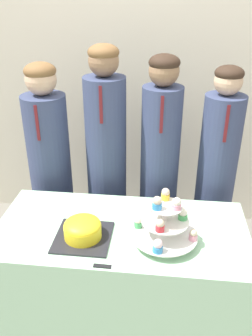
{
  "coord_description": "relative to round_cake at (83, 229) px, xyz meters",
  "views": [
    {
      "loc": [
        0.2,
        -1.18,
        1.87
      ],
      "look_at": [
        0.02,
        0.35,
        1.08
      ],
      "focal_mm": 38.0,
      "sensor_mm": 36.0,
      "label": 1
    }
  ],
  "objects": [
    {
      "name": "student_1",
      "position": [
        0.01,
        0.67,
        -0.03
      ],
      "size": [
        0.26,
        0.26,
        1.58
      ],
      "color": "#384266",
      "rests_on": "ground_plane"
    },
    {
      "name": "cake_knife",
      "position": [
        0.18,
        -0.19,
        -0.05
      ],
      "size": [
        0.28,
        0.02,
        0.01
      ],
      "rotation": [
        0.0,
        0.0,
        -0.02
      ],
      "color": "silver",
      "rests_on": "table"
    },
    {
      "name": "student_3",
      "position": [
        0.72,
        0.67,
        -0.08
      ],
      "size": [
        0.24,
        0.25,
        1.48
      ],
      "color": "#384266",
      "rests_on": "ground_plane"
    },
    {
      "name": "cupcake_stand",
      "position": [
        0.4,
        0.02,
        0.07
      ],
      "size": [
        0.33,
        0.33,
        0.28
      ],
      "color": "silver",
      "rests_on": "table"
    },
    {
      "name": "wall_back",
      "position": [
        0.18,
        1.37,
        0.56
      ],
      "size": [
        9.0,
        0.06,
        2.7
      ],
      "color": "beige",
      "rests_on": "ground_plane"
    },
    {
      "name": "student_2",
      "position": [
        0.36,
        0.67,
        -0.04
      ],
      "size": [
        0.25,
        0.25,
        1.53
      ],
      "color": "#384266",
      "rests_on": "ground_plane"
    },
    {
      "name": "round_cake",
      "position": [
        0.0,
        0.0,
        0.0
      ],
      "size": [
        0.28,
        0.28,
        0.11
      ],
      "color": "#232328",
      "rests_on": "table"
    },
    {
      "name": "student_0",
      "position": [
        -0.37,
        0.67,
        -0.08
      ],
      "size": [
        0.28,
        0.28,
        1.47
      ],
      "color": "#384266",
      "rests_on": "ground_plane"
    },
    {
      "name": "table",
      "position": [
        0.18,
        0.1,
        -0.42
      ],
      "size": [
        1.32,
        0.64,
        0.74
      ],
      "color": "#A8DBB2",
      "rests_on": "ground_plane"
    }
  ]
}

